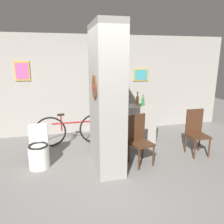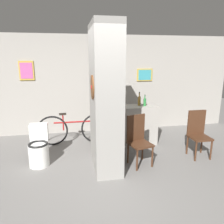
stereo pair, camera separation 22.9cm
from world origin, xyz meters
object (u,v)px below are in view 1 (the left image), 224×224
object	(u,v)px
chair_by_doorway	(196,131)
chair_near_pillar	(139,138)
bicycle	(73,130)
bottle_tall	(137,100)
toilet	(39,150)

from	to	relation	value
chair_by_doorway	chair_near_pillar	bearing A→B (deg)	-174.74
chair_by_doorway	bicycle	size ratio (longest dim) A/B	0.55
bicycle	bottle_tall	size ratio (longest dim) A/B	5.44
chair_by_doorway	bicycle	bearing A→B (deg)	156.44
chair_near_pillar	bottle_tall	size ratio (longest dim) A/B	3.00
bicycle	bottle_tall	bearing A→B (deg)	-6.55
bottle_tall	bicycle	bearing A→B (deg)	173.45
chair_near_pillar	bicycle	distance (m)	1.71
chair_by_doorway	bottle_tall	distance (m)	1.47
toilet	chair_by_doorway	bearing A→B (deg)	-3.59
chair_by_doorway	bottle_tall	bearing A→B (deg)	137.08
chair_by_doorway	bottle_tall	size ratio (longest dim) A/B	3.00
toilet	chair_by_doorway	distance (m)	3.23
toilet	chair_near_pillar	size ratio (longest dim) A/B	0.79
chair_by_doorway	toilet	bearing A→B (deg)	176.64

